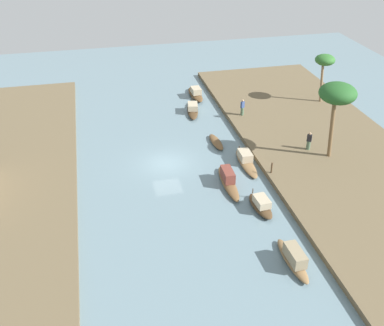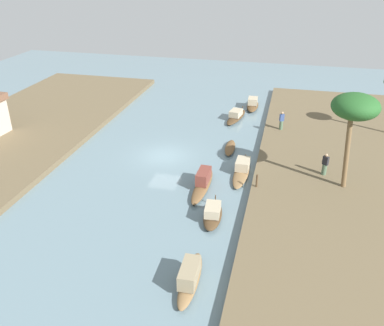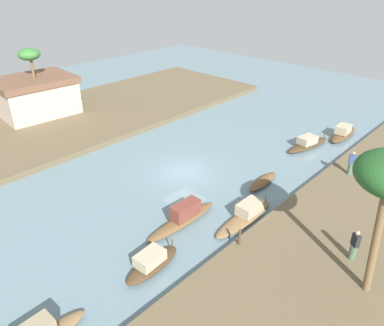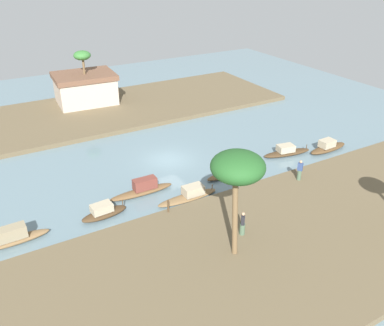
# 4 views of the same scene
# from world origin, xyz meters

# --- Properties ---
(river_water) EXTENTS (71.62, 71.62, 0.00)m
(river_water) POSITION_xyz_m (0.00, 0.00, 0.00)
(river_water) COLOR slate
(river_water) RESTS_ON ground
(riverbank_left) EXTENTS (41.77, 14.25, 0.47)m
(riverbank_left) POSITION_xyz_m (0.00, -14.93, 0.23)
(riverbank_left) COLOR brown
(riverbank_left) RESTS_ON ground
(riverbank_right) EXTENTS (41.77, 14.25, 0.47)m
(riverbank_right) POSITION_xyz_m (0.00, 14.93, 0.23)
(riverbank_right) COLOR brown
(riverbank_right) RESTS_ON ground
(sampan_with_tall_canopy) EXTENTS (5.07, 1.17, 1.07)m
(sampan_with_tall_canopy) POSITION_xyz_m (-1.62, -6.80, 0.37)
(sampan_with_tall_canopy) COLOR brown
(sampan_with_tall_canopy) RESTS_ON river_water
(sampan_downstream_large) EXTENTS (3.30, 1.04, 0.41)m
(sampan_downstream_large) POSITION_xyz_m (2.55, -5.23, 0.20)
(sampan_downstream_large) COLOR brown
(sampan_downstream_large) RESTS_ON river_water
(sampan_near_left_bank) EXTENTS (5.29, 1.08, 1.32)m
(sampan_near_left_bank) POSITION_xyz_m (-4.47, -4.31, 0.46)
(sampan_near_left_bank) COLOR brown
(sampan_near_left_bank) RESTS_ON river_water
(sampan_open_hull) EXTENTS (4.35, 1.06, 1.30)m
(sampan_open_hull) POSITION_xyz_m (-14.28, -5.78, 0.51)
(sampan_open_hull) COLOR brown
(sampan_open_hull) RESTS_ON river_water
(sampan_with_red_awning) EXTENTS (3.48, 1.42, 1.09)m
(sampan_with_red_awning) POSITION_xyz_m (-8.19, -5.78, 0.41)
(sampan_with_red_awning) COLOR #47331E
(sampan_with_red_awning) RESTS_ON river_water
(sampan_upstream_small) EXTENTS (4.96, 2.01, 1.04)m
(sampan_upstream_small) POSITION_xyz_m (10.10, -4.65, 0.37)
(sampan_upstream_small) COLOR #47331E
(sampan_upstream_small) RESTS_ON river_water
(sampan_midstream) EXTENTS (4.56, 1.41, 1.19)m
(sampan_midstream) POSITION_xyz_m (14.18, -5.92, 0.41)
(sampan_midstream) COLOR brown
(sampan_midstream) RESTS_ON river_water
(person_on_near_bank) EXTENTS (0.46, 0.47, 1.75)m
(person_on_near_bank) POSITION_xyz_m (7.24, -9.32, 1.26)
(person_on_near_bank) COLOR #4C664C
(person_on_near_bank) RESTS_ON riverbank_left
(person_by_mooring) EXTENTS (0.50, 0.50, 1.71)m
(person_by_mooring) POSITION_xyz_m (-1.10, -12.91, 1.22)
(person_by_mooring) COLOR #4C664C
(person_by_mooring) RESTS_ON riverbank_left
(mooring_post) EXTENTS (0.14, 0.14, 0.97)m
(mooring_post) POSITION_xyz_m (-4.16, -8.17, 0.95)
(mooring_post) COLOR #4C3823
(mooring_post) RESTS_ON riverbank_left
(palm_tree_left_near) EXTENTS (3.13, 3.13, 6.85)m
(palm_tree_left_near) POSITION_xyz_m (-2.62, -14.04, 6.33)
(palm_tree_left_near) COLOR brown
(palm_tree_left_near) RESTS_ON riverbank_left
(palm_tree_right_tall) EXTENTS (2.01, 2.01, 6.38)m
(palm_tree_right_tall) POSITION_xyz_m (-2.03, 18.00, 6.04)
(palm_tree_right_tall) COLOR brown
(palm_tree_right_tall) RESTS_ON riverbank_right
(riverside_building) EXTENTS (7.47, 6.13, 3.62)m
(riverside_building) POSITION_xyz_m (-2.07, 18.23, 2.31)
(riverside_building) COLOR #C6B29E
(riverside_building) RESTS_ON riverbank_right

